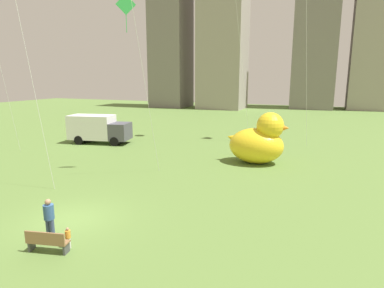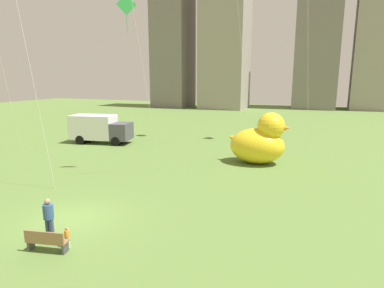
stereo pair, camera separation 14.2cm
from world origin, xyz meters
TOP-DOWN VIEW (x-y plane):
  - ground_plane at (0.00, 0.00)m, footprint 140.00×140.00m
  - park_bench at (1.20, -2.64)m, footprint 1.67×0.80m
  - person_adult at (0.40, -1.70)m, footprint 0.42×0.42m
  - person_child at (1.68, -2.05)m, footprint 0.21×0.21m
  - giant_inflatable_duck at (6.08, 13.67)m, footprint 4.85×3.11m
  - box_truck at (-10.44, 15.36)m, footprint 6.43×3.48m
  - city_skyline at (0.09, 60.80)m, footprint 51.05×17.07m
  - kite_green at (-1.41, 7.55)m, footprint 1.99×2.75m

SIDE VIEW (x-z plane):
  - ground_plane at x=0.00m, z-range 0.00..0.00m
  - person_child at x=1.68m, z-range 0.04..0.90m
  - park_bench at x=1.20m, z-range 0.02..0.92m
  - person_adult at x=0.40m, z-range 0.09..1.80m
  - box_truck at x=-10.44m, z-range 0.02..2.87m
  - giant_inflatable_duck at x=6.08m, z-range -0.30..3.72m
  - kite_green at x=-1.41m, z-range 4.74..16.48m
  - city_skyline at x=0.09m, z-range -3.47..36.16m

